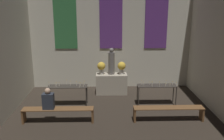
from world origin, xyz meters
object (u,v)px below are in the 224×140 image
object	(u,v)px
altar	(111,84)
flower_vase_right	(122,67)
statue	(111,62)
person_seated	(48,100)
flower_vase_left	(101,67)
pew_back_right	(168,111)
candle_rack_left	(68,88)
candle_rack_right	(157,88)
pew_back_left	(58,112)

from	to	relation	value
altar	flower_vase_right	size ratio (longest dim) A/B	2.47
statue	person_seated	size ratio (longest dim) A/B	1.61
flower_vase_right	person_seated	world-z (taller)	flower_vase_right
flower_vase_left	flower_vase_right	size ratio (longest dim) A/B	1.00
pew_back_right	candle_rack_left	bearing A→B (deg)	158.11
altar	candle_rack_right	bearing A→B (deg)	-37.22
altar	statue	xyz separation A→B (m)	(0.00, 0.00, 0.95)
flower_vase_right	candle_rack_right	distance (m)	1.87
candle_rack_left	pew_back_left	xyz separation A→B (m)	(-0.12, -1.41, -0.32)
candle_rack_right	flower_vase_left	bearing A→B (deg)	148.78
flower_vase_left	flower_vase_right	bearing A→B (deg)	0.00
candle_rack_right	pew_back_left	xyz separation A→B (m)	(-3.50, -1.40, -0.32)
statue	candle_rack_right	bearing A→B (deg)	-37.22
flower_vase_right	person_seated	size ratio (longest dim) A/B	0.76
flower_vase_right	person_seated	xyz separation A→B (m)	(-2.53, -2.69, -0.40)
statue	pew_back_left	world-z (taller)	statue
statue	pew_back_right	world-z (taller)	statue
statue	pew_back_left	distance (m)	3.40
candle_rack_left	pew_back_left	bearing A→B (deg)	-95.03
person_seated	candle_rack_left	bearing A→B (deg)	73.52
candle_rack_left	person_seated	size ratio (longest dim) A/B	2.11
candle_rack_right	altar	bearing A→B (deg)	142.78
statue	altar	bearing A→B (deg)	0.00
statue	candle_rack_left	world-z (taller)	statue
candle_rack_left	pew_back_right	size ratio (longest dim) A/B	0.64
statue	candle_rack_left	size ratio (longest dim) A/B	0.77
candle_rack_right	statue	bearing A→B (deg)	142.78
pew_back_left	pew_back_right	size ratio (longest dim) A/B	1.00
statue	pew_back_left	size ratio (longest dim) A/B	0.49
pew_back_left	person_seated	xyz separation A→B (m)	(-0.29, -0.00, 0.42)
altar	statue	world-z (taller)	statue
pew_back_right	flower_vase_left	bearing A→B (deg)	129.78
altar	candle_rack_left	xyz separation A→B (m)	(-1.69, -1.28, 0.25)
candle_rack_left	candle_rack_right	size ratio (longest dim) A/B	1.00
altar	pew_back_right	distance (m)	3.24
statue	flower_vase_left	xyz separation A→B (m)	(-0.43, 0.00, -0.20)
pew_back_right	person_seated	distance (m)	3.94
flower_vase_right	pew_back_right	bearing A→B (deg)	-62.81
altar	candle_rack_left	size ratio (longest dim) A/B	0.89
pew_back_left	candle_rack_right	bearing A→B (deg)	21.84
flower_vase_left	candle_rack_right	bearing A→B (deg)	-31.22
pew_back_left	altar	bearing A→B (deg)	56.05
flower_vase_right	candle_rack_left	bearing A→B (deg)	-148.74
flower_vase_left	pew_back_left	distance (m)	3.13
candle_rack_left	candle_rack_right	bearing A→B (deg)	-0.02
flower_vase_left	flower_vase_right	world-z (taller)	same
candle_rack_left	person_seated	xyz separation A→B (m)	(-0.42, -1.41, 0.10)
altar	pew_back_left	xyz separation A→B (m)	(-1.81, -2.69, -0.07)
flower_vase_left	person_seated	size ratio (longest dim) A/B	0.76
statue	candle_rack_left	distance (m)	2.23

